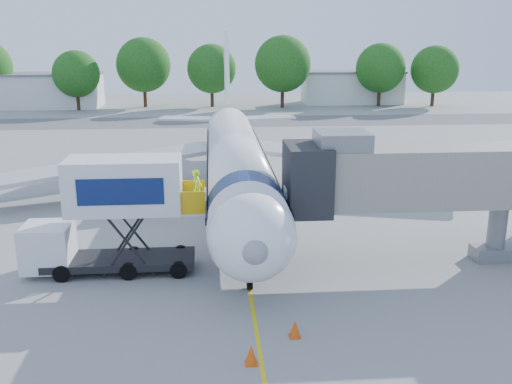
{
  "coord_description": "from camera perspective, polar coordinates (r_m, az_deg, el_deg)",
  "views": [
    {
      "loc": [
        -1.56,
        -32.75,
        10.86
      ],
      "look_at": [
        0.65,
        -4.88,
        3.2
      ],
      "focal_mm": 40.0,
      "sensor_mm": 36.0,
      "label": 1
    }
  ],
  "objects": [
    {
      "name": "ground",
      "position": [
        34.54,
        -1.72,
        -3.01
      ],
      "size": [
        160.0,
        160.0,
        0.0
      ],
      "primitive_type": "plane",
      "color": "gray",
      "rests_on": "ground"
    },
    {
      "name": "guidance_line",
      "position": [
        34.54,
        -1.72,
        -3.0
      ],
      "size": [
        0.15,
        70.0,
        0.01
      ],
      "primitive_type": "cube",
      "color": "yellow",
      "rests_on": "ground"
    },
    {
      "name": "taxiway_strip",
      "position": [
        75.55,
        -3.34,
        7.04
      ],
      "size": [
        120.0,
        10.0,
        0.01
      ],
      "primitive_type": "cube",
      "color": "#59595B",
      "rests_on": "ground"
    },
    {
      "name": "aircraft",
      "position": [
        37.75,
        -2.08,
        3.21
      ],
      "size": [
        34.17,
        37.73,
        11.35
      ],
      "color": "white",
      "rests_on": "ground"
    },
    {
      "name": "jet_bridge",
      "position": [
        28.23,
        15.38,
        1.41
      ],
      "size": [
        13.9,
        3.2,
        6.6
      ],
      "color": "gray",
      "rests_on": "ground"
    },
    {
      "name": "catering_hiloader",
      "position": [
        27.4,
        -14.22,
        -2.36
      ],
      "size": [
        8.5,
        2.44,
        5.5
      ],
      "color": "black",
      "rests_on": "ground"
    },
    {
      "name": "safety_cone_a",
      "position": [
        21.87,
        3.91,
        -13.49
      ],
      "size": [
        0.44,
        0.44,
        0.7
      ],
      "color": "#DF490B",
      "rests_on": "ground"
    },
    {
      "name": "safety_cone_b",
      "position": [
        20.24,
        -0.5,
        -15.97
      ],
      "size": [
        0.46,
        0.46,
        0.73
      ],
      "color": "#DF490B",
      "rests_on": "ground"
    },
    {
      "name": "outbuilding_left",
      "position": [
        96.79,
        -20.68,
        9.5
      ],
      "size": [
        18.4,
        8.4,
        5.3
      ],
      "color": "silver",
      "rests_on": "ground"
    },
    {
      "name": "outbuilding_right",
      "position": [
        97.98,
        9.54,
        10.32
      ],
      "size": [
        16.4,
        7.4,
        5.3
      ],
      "color": "silver",
      "rests_on": "ground"
    },
    {
      "name": "tree_b",
      "position": [
        91.25,
        -17.54,
        11.19
      ],
      "size": [
        6.96,
        6.96,
        8.88
      ],
      "color": "#382314",
      "rests_on": "ground"
    },
    {
      "name": "tree_c",
      "position": [
        92.51,
        -11.19,
        12.36
      ],
      "size": [
        8.43,
        8.43,
        10.75
      ],
      "color": "#382314",
      "rests_on": "ground"
    },
    {
      "name": "tree_d",
      "position": [
        91.54,
        -4.46,
        12.18
      ],
      "size": [
        7.64,
        7.64,
        9.74
      ],
      "color": "#382314",
      "rests_on": "ground"
    },
    {
      "name": "tree_e",
      "position": [
        90.06,
        2.69,
        12.67
      ],
      "size": [
        8.67,
        8.67,
        11.05
      ],
      "color": "#382314",
      "rests_on": "ground"
    },
    {
      "name": "tree_f",
      "position": [
        94.27,
        12.34,
        12.02
      ],
      "size": [
        7.74,
        7.74,
        9.87
      ],
      "color": "#382314",
      "rests_on": "ground"
    },
    {
      "name": "tree_g",
      "position": [
        96.19,
        17.44,
        11.61
      ],
      "size": [
        7.46,
        7.46,
        9.52
      ],
      "color": "#382314",
      "rests_on": "ground"
    }
  ]
}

